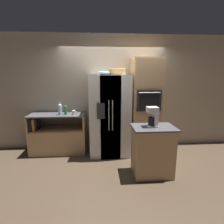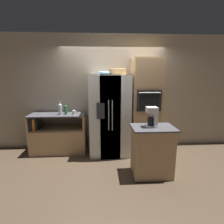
{
  "view_description": "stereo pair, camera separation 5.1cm",
  "coord_description": "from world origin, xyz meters",
  "views": [
    {
      "loc": [
        -0.34,
        -3.92,
        1.84
      ],
      "look_at": [
        -0.05,
        -0.05,
        1.02
      ],
      "focal_mm": 28.0,
      "sensor_mm": 36.0,
      "label": 1
    },
    {
      "loc": [
        -0.28,
        -3.92,
        1.84
      ],
      "look_at": [
        -0.05,
        -0.05,
        1.02
      ],
      "focal_mm": 28.0,
      "sensor_mm": 36.0,
      "label": 2
    }
  ],
  "objects": [
    {
      "name": "ground_plane",
      "position": [
        0.0,
        0.0,
        0.0
      ],
      "size": [
        20.0,
        20.0,
        0.0
      ],
      "primitive_type": "plane",
      "color": "#4C3D2D"
    },
    {
      "name": "wall_back",
      "position": [
        0.0,
        0.47,
        1.4
      ],
      "size": [
        12.0,
        0.06,
        2.8
      ],
      "color": "tan",
      "rests_on": "ground_plane"
    },
    {
      "name": "counter_left",
      "position": [
        -1.34,
        0.16,
        0.35
      ],
      "size": [
        1.28,
        0.57,
        0.94
      ],
      "color": "tan",
      "rests_on": "ground_plane"
    },
    {
      "name": "refrigerator",
      "position": [
        -0.1,
        0.04,
        0.92
      ],
      "size": [
        0.91,
        0.83,
        1.85
      ],
      "color": "silver",
      "rests_on": "ground_plane"
    },
    {
      "name": "wall_oven",
      "position": [
        0.76,
        0.14,
        1.11
      ],
      "size": [
        0.67,
        0.66,
        2.22
      ],
      "color": "tan",
      "rests_on": "ground_plane"
    },
    {
      "name": "island_counter",
      "position": [
        0.63,
        -0.97,
        0.47
      ],
      "size": [
        0.76,
        0.55,
        0.93
      ],
      "color": "tan",
      "rests_on": "ground_plane"
    },
    {
      "name": "wicker_basket",
      "position": [
        0.08,
        0.1,
        1.92
      ],
      "size": [
        0.39,
        0.39,
        0.13
      ],
      "color": "tan",
      "rests_on": "refrigerator"
    },
    {
      "name": "fruit_bowl",
      "position": [
        -0.22,
        0.04,
        1.89
      ],
      "size": [
        0.3,
        0.3,
        0.08
      ],
      "color": "#668C99",
      "rests_on": "refrigerator"
    },
    {
      "name": "bottle_tall",
      "position": [
        -1.11,
        0.08,
        1.07
      ],
      "size": [
        0.07,
        0.07,
        0.28
      ],
      "color": "#33723F",
      "rests_on": "counter_left"
    },
    {
      "name": "bottle_short",
      "position": [
        -1.24,
        0.07,
        1.08
      ],
      "size": [
        0.08,
        0.08,
        0.32
      ],
      "color": "silver",
      "rests_on": "counter_left"
    },
    {
      "name": "mug",
      "position": [
        -0.93,
        0.08,
        0.99
      ],
      "size": [
        0.11,
        0.08,
        0.1
      ],
      "color": "silver",
      "rests_on": "counter_left"
    },
    {
      "name": "coffee_maker",
      "position": [
        0.62,
        -0.96,
        1.13
      ],
      "size": [
        0.19,
        0.18,
        0.36
      ],
      "color": "white",
      "rests_on": "island_counter"
    }
  ]
}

